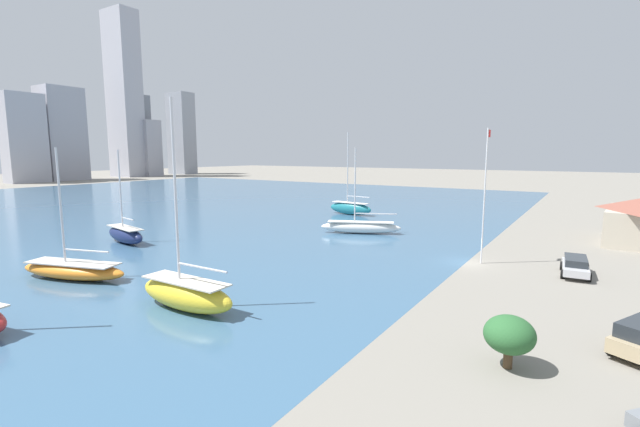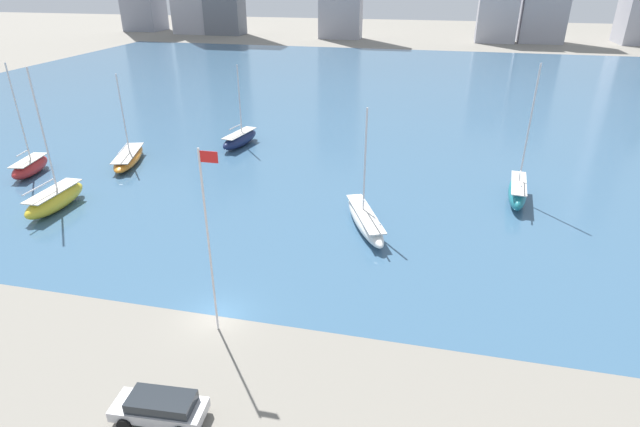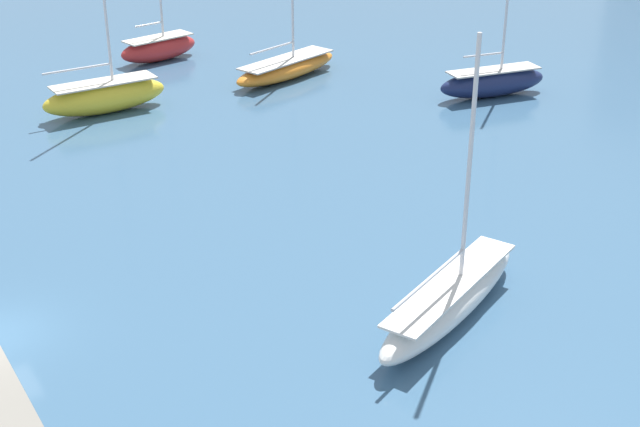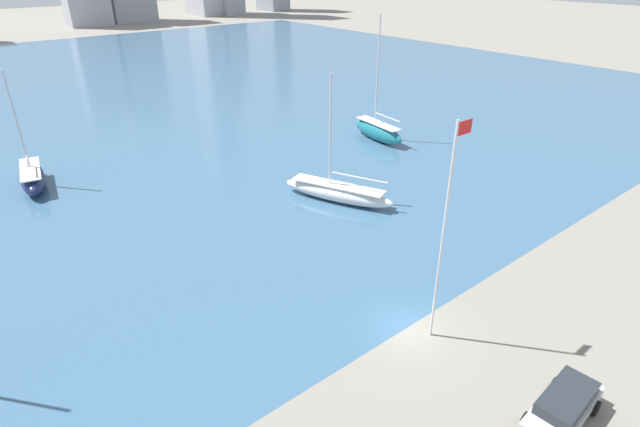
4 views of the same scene
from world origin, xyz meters
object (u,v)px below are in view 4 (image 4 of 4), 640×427
(sailboat_teal, at_px, (378,131))
(parked_wagon_silver, at_px, (564,406))
(sailboat_navy, at_px, (32,177))
(flag_pole, at_px, (444,231))
(sailboat_white, at_px, (338,192))

(sailboat_teal, xyz_separation_m, parked_wagon_silver, (-22.51, -34.74, -0.30))
(sailboat_teal, height_order, sailboat_navy, sailboat_teal)
(sailboat_teal, relative_size, parked_wagon_silver, 2.74)
(flag_pole, bearing_deg, sailboat_navy, 108.91)
(flag_pole, relative_size, sailboat_teal, 0.91)
(flag_pole, bearing_deg, sailboat_white, 65.99)
(flag_pole, height_order, sailboat_navy, flag_pole)
(parked_wagon_silver, bearing_deg, sailboat_navy, 11.74)
(sailboat_white, distance_m, parked_wagon_silver, 26.17)
(sailboat_teal, relative_size, sailboat_navy, 1.29)
(flag_pole, relative_size, sailboat_white, 1.14)
(flag_pole, xyz_separation_m, sailboat_navy, (-13.03, 38.04, -5.96))
(sailboat_navy, bearing_deg, sailboat_teal, -7.03)
(sailboat_navy, relative_size, parked_wagon_silver, 2.13)
(flag_pole, relative_size, sailboat_navy, 1.18)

